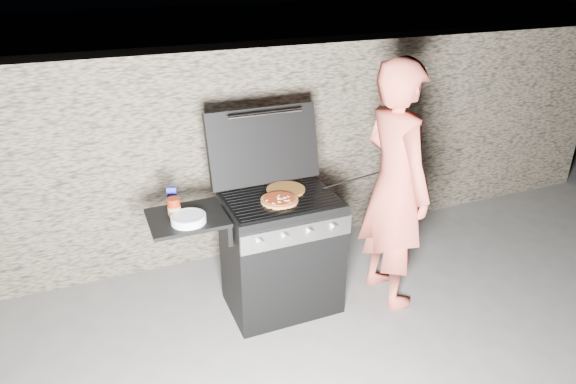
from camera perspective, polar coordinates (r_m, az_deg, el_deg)
name	(u,v)px	position (r m, az deg, el deg)	size (l,w,h in m)	color
ground	(282,304)	(4.08, -0.66, -12.30)	(50.00, 50.00, 0.00)	#606060
stone_wall	(237,151)	(4.52, -5.69, 4.54)	(8.00, 0.35, 1.80)	gray
gas_grill	(250,261)	(3.75, -4.28, -7.61)	(1.34, 0.79, 0.91)	black
pizza_topped	(279,199)	(3.55, -0.96, -0.83)	(0.26, 0.26, 0.03)	tan
pizza_plain	(286,190)	(3.71, -0.26, 0.27)	(0.28, 0.28, 0.02)	#C98537
sauce_jar	(174,207)	(3.43, -12.54, -1.66)	(0.08, 0.08, 0.13)	maroon
blue_carton	(172,196)	(3.57, -12.75, -0.47)	(0.06, 0.04, 0.14)	#242FA8
plate_stack	(188,219)	(3.35, -11.01, -2.94)	(0.22, 0.22, 0.05)	white
person	(395,186)	(3.80, 11.81, 0.64)	(0.68, 0.45, 1.87)	#E15C4A
tongs	(351,180)	(3.80, 7.06, 1.31)	(0.01, 0.01, 0.45)	black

